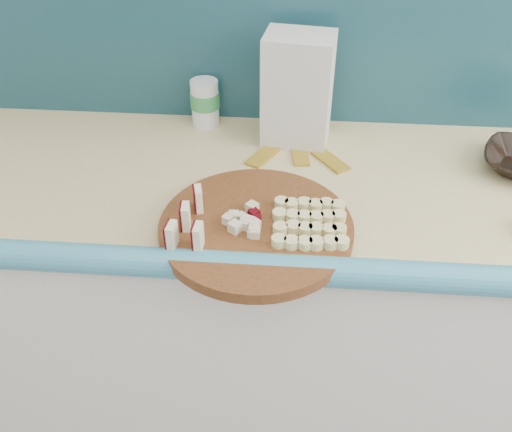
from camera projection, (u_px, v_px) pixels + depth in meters
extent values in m
cube|color=white|center=(355.00, 320.00, 1.59)|extent=(2.20, 0.60, 0.88)
cube|color=#E5C486|center=(377.00, 188.00, 1.30)|extent=(2.20, 0.60, 0.03)
cube|color=teal|center=(391.00, 281.00, 1.07)|extent=(2.20, 0.06, 0.03)
cube|color=teal|center=(381.00, 28.00, 1.36)|extent=(2.20, 0.02, 0.50)
cylinder|color=#43260E|center=(256.00, 228.00, 1.15)|extent=(0.40, 0.40, 0.02)
cube|color=#F0E7C0|center=(172.00, 236.00, 1.07)|extent=(0.01, 0.03, 0.05)
cube|color=#45040B|center=(168.00, 236.00, 1.07)|extent=(0.00, 0.03, 0.05)
cube|color=#F0E7C0|center=(186.00, 217.00, 1.12)|extent=(0.01, 0.03, 0.05)
cube|color=#45040B|center=(182.00, 216.00, 1.12)|extent=(0.00, 0.03, 0.05)
cube|color=#F0E7C0|center=(199.00, 199.00, 1.16)|extent=(0.01, 0.03, 0.05)
cube|color=#45040B|center=(194.00, 199.00, 1.16)|extent=(0.00, 0.03, 0.05)
cube|color=#F0E7C0|center=(199.00, 237.00, 1.07)|extent=(0.01, 0.03, 0.05)
cube|color=#45040B|center=(194.00, 237.00, 1.07)|extent=(0.00, 0.03, 0.05)
cube|color=beige|center=(248.00, 220.00, 1.14)|extent=(0.02, 0.02, 0.02)
cube|color=beige|center=(252.00, 218.00, 1.14)|extent=(0.02, 0.02, 0.02)
cube|color=#45040B|center=(253.00, 214.00, 1.15)|extent=(0.02, 0.02, 0.02)
cube|color=beige|center=(246.00, 217.00, 1.14)|extent=(0.02, 0.02, 0.02)
cube|color=beige|center=(244.00, 214.00, 1.15)|extent=(0.02, 0.02, 0.02)
cube|color=beige|center=(239.00, 212.00, 1.15)|extent=(0.02, 0.02, 0.02)
cube|color=beige|center=(240.00, 217.00, 1.14)|extent=(0.02, 0.02, 0.02)
cube|color=beige|center=(235.00, 218.00, 1.14)|extent=(0.02, 0.02, 0.02)
cube|color=#45040B|center=(231.00, 221.00, 1.13)|extent=(0.02, 0.02, 0.02)
cube|color=beige|center=(238.00, 222.00, 1.13)|extent=(0.02, 0.02, 0.02)
cube|color=beige|center=(238.00, 225.00, 1.12)|extent=(0.02, 0.02, 0.02)
cube|color=beige|center=(243.00, 222.00, 1.13)|extent=(0.02, 0.02, 0.02)
cube|color=beige|center=(246.00, 224.00, 1.12)|extent=(0.02, 0.02, 0.02)
cube|color=beige|center=(252.00, 225.00, 1.12)|extent=(0.02, 0.02, 0.02)
cube|color=#45040B|center=(249.00, 221.00, 1.13)|extent=(0.02, 0.02, 0.02)
cylinder|color=#DED587|center=(280.00, 241.00, 1.09)|extent=(0.03, 0.03, 0.02)
cylinder|color=#DED587|center=(292.00, 241.00, 1.09)|extent=(0.03, 0.03, 0.02)
cylinder|color=#DED587|center=(304.00, 242.00, 1.09)|extent=(0.03, 0.03, 0.02)
cylinder|color=#DED587|center=(317.00, 242.00, 1.08)|extent=(0.03, 0.03, 0.02)
cylinder|color=#DED587|center=(329.00, 243.00, 1.08)|extent=(0.03, 0.03, 0.02)
cylinder|color=#DED587|center=(341.00, 244.00, 1.08)|extent=(0.03, 0.03, 0.02)
cylinder|color=#DED587|center=(280.00, 228.00, 1.12)|extent=(0.03, 0.03, 0.02)
cylinder|color=#DED587|center=(292.00, 228.00, 1.12)|extent=(0.03, 0.03, 0.02)
cylinder|color=#DED587|center=(304.00, 229.00, 1.12)|extent=(0.03, 0.03, 0.02)
cylinder|color=#DED587|center=(316.00, 229.00, 1.11)|extent=(0.03, 0.03, 0.02)
cylinder|color=#DED587|center=(328.00, 230.00, 1.11)|extent=(0.03, 0.03, 0.02)
cylinder|color=#DED587|center=(340.00, 230.00, 1.11)|extent=(0.03, 0.03, 0.02)
cylinder|color=#DED587|center=(281.00, 215.00, 1.15)|extent=(0.03, 0.03, 0.02)
cylinder|color=#DED587|center=(293.00, 216.00, 1.15)|extent=(0.03, 0.03, 0.02)
cylinder|color=#DED587|center=(304.00, 216.00, 1.15)|extent=(0.03, 0.03, 0.02)
cylinder|color=#DED587|center=(316.00, 217.00, 1.15)|extent=(0.03, 0.03, 0.02)
cylinder|color=#DED587|center=(328.00, 217.00, 1.14)|extent=(0.03, 0.03, 0.02)
cylinder|color=#DED587|center=(339.00, 218.00, 1.14)|extent=(0.03, 0.03, 0.02)
cylinder|color=#DED587|center=(281.00, 203.00, 1.18)|extent=(0.03, 0.03, 0.02)
cylinder|color=#DED587|center=(293.00, 204.00, 1.18)|extent=(0.03, 0.03, 0.02)
cylinder|color=#DED587|center=(304.00, 204.00, 1.18)|extent=(0.03, 0.03, 0.02)
cylinder|color=#DED587|center=(316.00, 205.00, 1.18)|extent=(0.03, 0.03, 0.02)
cylinder|color=#DED587|center=(327.00, 205.00, 1.17)|extent=(0.03, 0.03, 0.02)
cylinder|color=#DED587|center=(339.00, 206.00, 1.17)|extent=(0.03, 0.03, 0.02)
cube|color=silver|center=(297.00, 90.00, 1.36)|extent=(0.17, 0.13, 0.27)
cylinder|color=silver|center=(205.00, 103.00, 1.47)|extent=(0.07, 0.07, 0.12)
cylinder|color=#36964F|center=(205.00, 99.00, 1.46)|extent=(0.08, 0.08, 0.04)
cube|color=#AF9B21|center=(271.00, 149.00, 1.40)|extent=(0.12, 0.18, 0.01)
cube|color=#AF9B21|center=(299.00, 146.00, 1.41)|extent=(0.06, 0.18, 0.01)
cube|color=#AF9B21|center=(321.00, 154.00, 1.38)|extent=(0.14, 0.17, 0.01)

